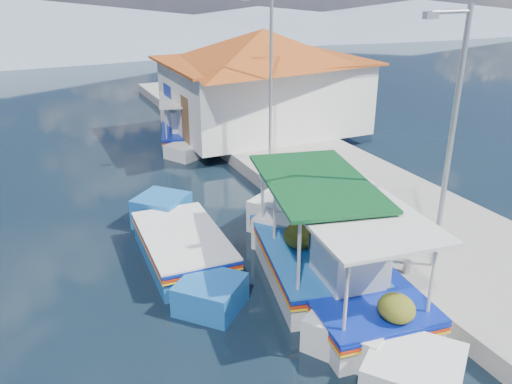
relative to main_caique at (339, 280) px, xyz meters
name	(u,v)px	position (x,y,z in m)	size (l,w,h in m)	color
quay	(376,205)	(3.78, 3.65, -0.28)	(5.00, 44.00, 0.50)	gray
bollards	(333,214)	(1.68, 2.90, 0.12)	(0.20, 17.20, 0.30)	#A5A8AD
main_caique	(339,280)	(0.00, 0.00, 0.00)	(3.00, 8.27, 2.74)	silver
caique_green_canopy	(310,260)	(-0.05, 1.23, -0.10)	(3.41, 7.55, 2.89)	silver
caique_blue_hull	(182,248)	(-2.72, 3.33, -0.21)	(2.11, 6.64, 1.18)	#1B5CA6
caique_far	(183,133)	(0.51, 13.60, -0.12)	(2.95, 6.06, 2.20)	silver
harbor_building	(263,78)	(4.07, 12.65, 2.25)	(10.49, 10.49, 4.40)	white
lamp_post_near	(449,132)	(2.38, -0.35, 3.32)	(1.21, 0.14, 6.00)	#A5A8AD
lamp_post_far	(269,70)	(2.38, 8.65, 3.32)	(1.21, 0.14, 6.00)	#A5A8AD
mountain_ridge	(107,24)	(4.42, 53.65, 1.51)	(171.40, 96.00, 5.50)	slate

